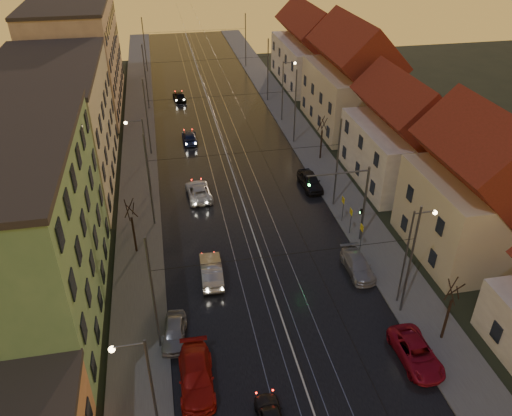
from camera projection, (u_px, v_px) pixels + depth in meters
road at (223, 145)px, 60.58m from camera, size 16.00×120.00×0.04m
sidewalk_left at (139, 151)px, 58.90m from camera, size 4.00×120.00×0.15m
sidewalk_right at (302, 138)px, 62.21m from camera, size 4.00×120.00×0.15m
tram_rail_0 at (205, 146)px, 60.20m from camera, size 0.06×120.00×0.03m
tram_rail_1 at (217, 145)px, 60.44m from camera, size 0.06×120.00×0.03m
tram_rail_2 at (229, 144)px, 60.69m from camera, size 0.06×120.00×0.03m
tram_rail_3 at (241, 143)px, 60.93m from camera, size 0.06×120.00×0.03m
apartment_left_1 at (10, 240)px, 32.63m from camera, size 10.00×18.00×13.00m
apartment_left_2 at (55, 129)px, 49.53m from camera, size 10.00×20.00×12.00m
apartment_left_3 at (78, 55)px, 68.97m from camera, size 10.00×24.00×14.00m
house_right_1 at (476, 195)px, 39.72m from camera, size 8.67×10.20×10.80m
house_right_2 at (403, 138)px, 50.96m from camera, size 9.18×12.24×9.20m
house_right_3 at (352, 82)px, 62.83m from camera, size 9.18×14.28×11.50m
house_right_4 at (311, 51)px, 78.20m from camera, size 9.18×16.32×10.00m
catenary_pole_l_1 at (153, 296)px, 31.00m from camera, size 0.16×0.16×9.00m
catenary_pole_r_1 at (410, 263)px, 33.84m from camera, size 0.16×0.16×9.00m
catenary_pole_l_2 at (149, 182)px, 43.48m from camera, size 0.16×0.16×9.00m
catenary_pole_r_2 at (337, 164)px, 46.32m from camera, size 0.16×0.16×9.00m
catenary_pole_l_3 at (147, 118)px, 55.96m from camera, size 0.16×0.16×9.00m
catenary_pole_r_3 at (295, 107)px, 58.80m from camera, size 0.16×0.16×9.00m
catenary_pole_l_4 at (146, 78)px, 68.44m from camera, size 0.16×0.16×9.00m
catenary_pole_r_4 at (268, 71)px, 71.28m from camera, size 0.16×0.16×9.00m
catenary_pole_l_5 at (145, 45)px, 83.41m from camera, size 0.16×0.16×9.00m
catenary_pole_r_5 at (246, 41)px, 86.25m from camera, size 0.16×0.16×9.00m
street_lamp_0 at (145, 385)px, 24.89m from camera, size 1.75×0.32×8.00m
street_lamp_1 at (411, 249)px, 34.55m from camera, size 1.75×0.32×8.00m
street_lamp_2 at (143, 149)px, 48.18m from camera, size 1.75×0.32×8.00m
street_lamp_3 at (285, 85)px, 64.50m from camera, size 1.75×0.32×8.00m
traffic_light_mast at (354, 196)px, 41.17m from camera, size 5.30×0.32×7.20m
bare_tree_0 at (133, 228)px, 40.95m from camera, size 1.09×1.09×5.11m
bare_tree_1 at (448, 312)px, 32.68m from camera, size 1.09×1.09×5.11m
bare_tree_2 at (321, 139)px, 56.01m from camera, size 1.09×1.09×5.11m
driving_car_1 at (211, 270)px, 39.02m from camera, size 1.80×4.74×1.54m
driving_car_2 at (199, 191)px, 49.69m from camera, size 2.53×4.98×1.35m
driving_car_3 at (189, 137)px, 61.02m from camera, size 1.77×4.29×1.24m
driving_car_4 at (179, 96)px, 73.61m from camera, size 2.03×4.00×1.31m
parked_left_2 at (196, 376)px, 30.42m from camera, size 2.24×5.21×1.50m
parked_left_3 at (174, 332)px, 33.64m from camera, size 2.02×4.01×1.31m
parked_right_0 at (416, 353)px, 32.09m from camera, size 2.26×4.80×1.33m
parked_right_1 at (358, 265)px, 39.76m from camera, size 1.82×4.47×1.30m
parked_right_2 at (310, 181)px, 51.29m from camera, size 1.96×4.54×1.52m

